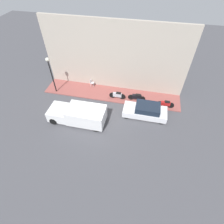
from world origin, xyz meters
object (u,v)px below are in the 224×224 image
object	(u,v)px
streetlamp	(50,68)
cafe_chair	(92,82)
parked_car	(146,111)
delivery_van	(78,114)
motorcycle_black	(137,97)
scooter_silver	(117,95)
motorcycle_red	(166,104)

from	to	relation	value
streetlamp	cafe_chair	size ratio (longest dim) A/B	4.63
parked_car	delivery_van	world-z (taller)	delivery_van
motorcycle_black	cafe_chair	bearing A→B (deg)	75.66
streetlamp	motorcycle_black	bearing A→B (deg)	-87.50
parked_car	streetlamp	xyz separation A→B (m)	(1.59, 10.25, 2.45)
scooter_silver	motorcycle_red	bearing A→B (deg)	-93.18
delivery_van	streetlamp	distance (m)	5.90
cafe_chair	streetlamp	bearing A→B (deg)	115.78
motorcycle_red	scooter_silver	bearing A→B (deg)	86.82
scooter_silver	motorcycle_black	bearing A→B (deg)	-86.33
scooter_silver	motorcycle_black	distance (m)	2.08
delivery_van	motorcycle_red	size ratio (longest dim) A/B	3.04
scooter_silver	delivery_van	bearing A→B (deg)	142.39
delivery_van	streetlamp	xyz separation A→B (m)	(3.64, 4.07, 2.24)
cafe_chair	motorcycle_black	bearing A→B (deg)	-104.34
motorcycle_black	streetlamp	world-z (taller)	streetlamp
streetlamp	cafe_chair	bearing A→B (deg)	-64.22
delivery_van	scooter_silver	distance (m)	4.94
delivery_van	motorcycle_red	xyz separation A→B (m)	(3.63, -8.10, -0.33)
delivery_van	scooter_silver	world-z (taller)	delivery_van
motorcycle_black	parked_car	bearing A→B (deg)	-151.36
parked_car	cafe_chair	distance (m)	7.36
delivery_van	motorcycle_black	size ratio (longest dim) A/B	2.91
delivery_van	scooter_silver	size ratio (longest dim) A/B	3.04
parked_car	scooter_silver	xyz separation A→B (m)	(1.85, 3.17, -0.10)
parked_car	streetlamp	bearing A→B (deg)	81.19
delivery_van	cafe_chair	xyz separation A→B (m)	(5.44, 0.36, -0.23)
parked_car	motorcycle_black	xyz separation A→B (m)	(1.99, 1.09, -0.11)
motorcycle_black	streetlamp	distance (m)	9.52
motorcycle_red	cafe_chair	bearing A→B (deg)	77.93
scooter_silver	cafe_chair	size ratio (longest dim) A/B	1.97
scooter_silver	cafe_chair	world-z (taller)	cafe_chair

